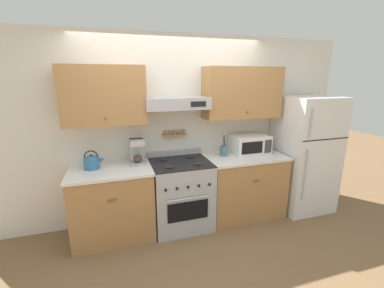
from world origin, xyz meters
TOP-DOWN VIEW (x-y plane):
  - ground_plane at (0.00, 0.00)m, footprint 16.00×16.00m
  - wall_back at (0.03, 0.64)m, footprint 5.20×0.46m
  - counter_left at (-0.88, 0.34)m, footprint 0.99×0.68m
  - counter_right at (0.95, 0.34)m, footprint 1.13×0.68m
  - stove_range at (0.00, 0.33)m, footprint 0.77×0.70m
  - refrigerator at (1.94, 0.29)m, footprint 0.78×0.77m
  - tea_kettle at (-1.09, 0.43)m, footprint 0.24×0.19m
  - coffee_maker at (-0.54, 0.46)m, footprint 0.17×0.22m
  - microwave at (1.08, 0.45)m, footprint 0.53×0.38m
  - utensil_crock at (0.66, 0.43)m, footprint 0.10×0.10m

SIDE VIEW (x-z plane):
  - ground_plane at x=0.00m, z-range 0.00..0.00m
  - counter_right at x=0.95m, z-range 0.00..0.91m
  - counter_left at x=-0.88m, z-range 0.00..0.91m
  - stove_range at x=0.00m, z-range -0.03..0.95m
  - refrigerator at x=1.94m, z-range 0.00..1.72m
  - utensil_crock at x=0.66m, z-range 0.84..1.14m
  - tea_kettle at x=-1.09m, z-range 0.88..1.11m
  - microwave at x=1.08m, z-range 0.91..1.17m
  - coffee_maker at x=-0.54m, z-range 0.91..1.23m
  - wall_back at x=0.03m, z-range 0.16..2.71m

